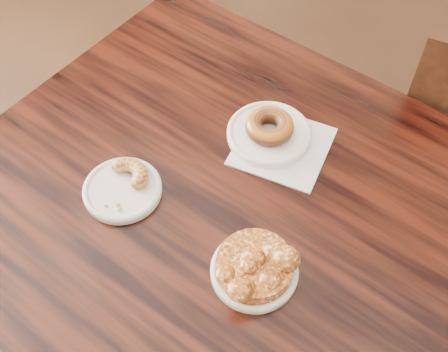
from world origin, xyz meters
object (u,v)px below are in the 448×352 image
Objects in this scene: glazed_donut at (270,126)px; cruller_fragment at (121,184)px; cafe_table at (211,294)px; apple_fritter at (255,264)px.

glazed_donut is 0.96× the size of cruller_fragment.
glazed_donut reaches higher than cafe_table.
apple_fritter is 1.75× the size of cruller_fragment.
cruller_fragment is (-0.29, 0.01, -0.01)m from apple_fritter.
apple_fritter is 0.29m from cruller_fragment.
apple_fritter is (0.14, -0.27, -0.00)m from glazed_donut.
glazed_donut is at bearing 59.46° from cruller_fragment.
apple_fritter reaches higher than glazed_donut.
cafe_table is at bearing 155.81° from apple_fritter.
apple_fritter is at bearing -1.06° from cruller_fragment.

